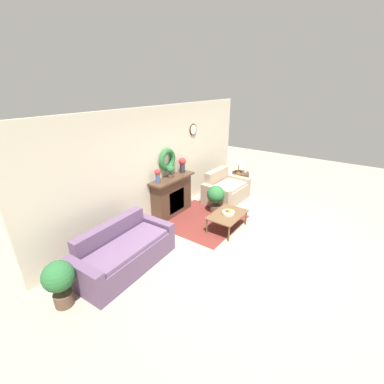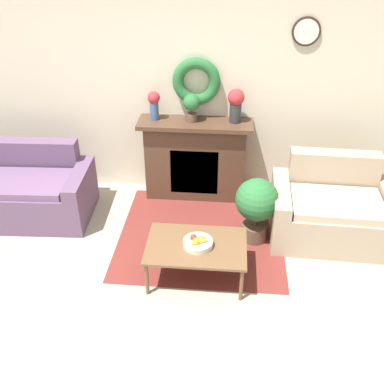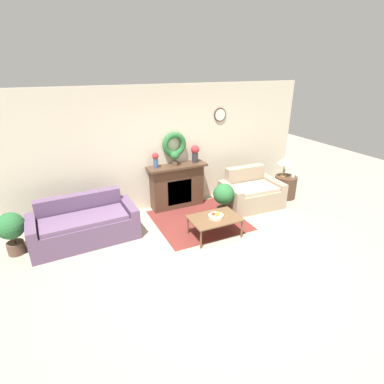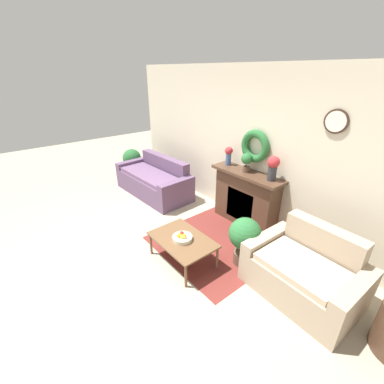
# 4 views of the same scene
# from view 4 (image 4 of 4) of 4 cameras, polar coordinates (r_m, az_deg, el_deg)

# --- Properties ---
(ground_plane) EXTENTS (16.00, 16.00, 0.00)m
(ground_plane) POSITION_cam_4_polar(r_m,az_deg,el_deg) (3.89, -13.60, -17.11)
(ground_plane) COLOR #9E937F
(floor_rug) EXTENTS (1.80, 1.74, 0.01)m
(floor_rug) POSITION_cam_4_polar(r_m,az_deg,el_deg) (4.34, 5.30, -11.16)
(floor_rug) COLOR maroon
(floor_rug) RESTS_ON ground_plane
(wall_back) EXTENTS (6.80, 0.19, 2.70)m
(wall_back) POSITION_cam_4_polar(r_m,az_deg,el_deg) (4.62, 13.35, 9.31)
(wall_back) COLOR beige
(wall_back) RESTS_ON ground_plane
(fireplace) EXTENTS (1.34, 0.41, 1.01)m
(fireplace) POSITION_cam_4_polar(r_m,az_deg,el_deg) (4.70, 11.83, -1.32)
(fireplace) COLOR #4C3323
(fireplace) RESTS_ON ground_plane
(couch_left) EXTENTS (1.93, 0.94, 0.82)m
(couch_left) POSITION_cam_4_polar(r_m,az_deg,el_deg) (5.90, -8.34, 2.45)
(couch_left) COLOR #604766
(couch_left) RESTS_ON ground_plane
(loveseat_right) EXTENTS (1.35, 0.94, 0.86)m
(loveseat_right) POSITION_cam_4_polar(r_m,az_deg,el_deg) (3.63, 23.72, -16.04)
(loveseat_right) COLOR tan
(loveseat_right) RESTS_ON ground_plane
(coffee_table) EXTENTS (0.95, 0.64, 0.39)m
(coffee_table) POSITION_cam_4_polar(r_m,az_deg,el_deg) (3.77, -2.11, -10.80)
(coffee_table) COLOR brown
(coffee_table) RESTS_ON ground_plane
(fruit_bowl) EXTENTS (0.28, 0.28, 0.12)m
(fruit_bowl) POSITION_cam_4_polar(r_m,az_deg,el_deg) (3.71, -2.18, -10.07)
(fruit_bowl) COLOR beige
(fruit_bowl) RESTS_ON coffee_table
(vase_on_mantel_left) EXTENTS (0.14, 0.14, 0.34)m
(vase_on_mantel_left) POSITION_cam_4_polar(r_m,az_deg,el_deg) (4.74, 8.15, 8.28)
(vase_on_mantel_left) COLOR #3D5684
(vase_on_mantel_left) RESTS_ON fireplace
(vase_on_mantel_right) EXTENTS (0.19, 0.19, 0.40)m
(vase_on_mantel_right) POSITION_cam_4_polar(r_m,az_deg,el_deg) (4.18, 17.56, 5.45)
(vase_on_mantel_right) COLOR #2D2D33
(vase_on_mantel_right) RESTS_ON fireplace
(potted_plant_on_mantel) EXTENTS (0.19, 0.19, 0.33)m
(potted_plant_on_mantel) POSITION_cam_4_polar(r_m,az_deg,el_deg) (4.45, 12.07, 6.84)
(potted_plant_on_mantel) COLOR brown
(potted_plant_on_mantel) RESTS_ON fireplace
(potted_plant_floor_by_couch) EXTENTS (0.46, 0.46, 0.78)m
(potted_plant_floor_by_couch) POSITION_cam_4_polar(r_m,az_deg,el_deg) (6.83, -13.17, 6.84)
(potted_plant_floor_by_couch) COLOR brown
(potted_plant_floor_by_couch) RESTS_ON ground_plane
(potted_plant_floor_by_loveseat) EXTENTS (0.46, 0.46, 0.74)m
(potted_plant_floor_by_loveseat) POSITION_cam_4_polar(r_m,az_deg,el_deg) (3.75, 11.63, -9.72)
(potted_plant_floor_by_loveseat) COLOR brown
(potted_plant_floor_by_loveseat) RESTS_ON ground_plane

